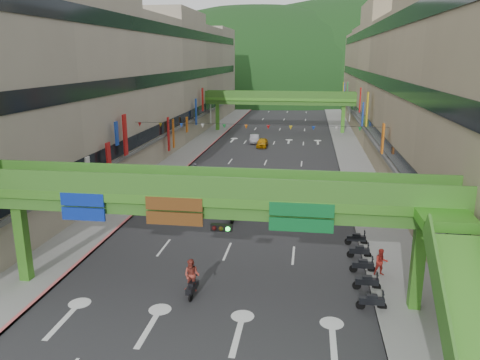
# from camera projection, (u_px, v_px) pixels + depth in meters

# --- Properties ---
(road_slab) EXTENTS (18.00, 140.00, 0.02)m
(road_slab) POSITION_uv_depth(u_px,v_px,m) (272.00, 148.00, 68.29)
(road_slab) COLOR #28282B
(road_slab) RESTS_ON ground
(sidewalk_left) EXTENTS (4.00, 140.00, 0.15)m
(sidewalk_left) POSITION_uv_depth(u_px,v_px,m) (198.00, 145.00, 69.82)
(sidewalk_left) COLOR gray
(sidewalk_left) RESTS_ON ground
(sidewalk_right) EXTENTS (4.00, 140.00, 0.15)m
(sidewalk_right) POSITION_uv_depth(u_px,v_px,m) (349.00, 149.00, 66.72)
(sidewalk_right) COLOR gray
(sidewalk_right) RESTS_ON ground
(curb_left) EXTENTS (0.20, 140.00, 0.18)m
(curb_left) POSITION_uv_depth(u_px,v_px,m) (211.00, 146.00, 69.55)
(curb_left) COLOR #CC5959
(curb_left) RESTS_ON ground
(curb_right) EXTENTS (0.20, 140.00, 0.18)m
(curb_right) POSITION_uv_depth(u_px,v_px,m) (335.00, 149.00, 66.98)
(curb_right) COLOR gray
(curb_right) RESTS_ON ground
(building_row_left) EXTENTS (12.80, 95.00, 19.00)m
(building_row_left) POSITION_uv_depth(u_px,v_px,m) (144.00, 81.00, 68.54)
(building_row_left) COLOR #9E937F
(building_row_left) RESTS_ON ground
(building_row_right) EXTENTS (12.80, 95.00, 19.00)m
(building_row_right) POSITION_uv_depth(u_px,v_px,m) (413.00, 83.00, 63.20)
(building_row_right) COLOR gray
(building_row_right) RESTS_ON ground
(overpass_near) EXTENTS (28.00, 12.27, 7.10)m
(overpass_near) POSITION_uv_depth(u_px,v_px,m) (222.00, 211.00, 24.15)
(overpass_near) COLOR #4C9E2D
(overpass_near) RESTS_ON ground
(overpass_far) EXTENTS (28.00, 2.20, 7.10)m
(overpass_far) POSITION_uv_depth(u_px,v_px,m) (279.00, 101.00, 81.25)
(overpass_far) COLOR #4C9E2D
(overpass_far) RESTS_ON ground
(hill_left) EXTENTS (168.00, 140.00, 112.00)m
(hill_left) POSITION_uv_depth(u_px,v_px,m) (256.00, 92.00, 175.61)
(hill_left) COLOR #1C4419
(hill_left) RESTS_ON ground
(hill_right) EXTENTS (208.00, 176.00, 128.00)m
(hill_right) POSITION_uv_depth(u_px,v_px,m) (359.00, 89.00, 189.09)
(hill_right) COLOR #1C4419
(hill_right) RESTS_ON ground
(bunting_string) EXTENTS (26.00, 0.36, 0.47)m
(bunting_string) POSITION_uv_depth(u_px,v_px,m) (257.00, 127.00, 47.64)
(bunting_string) COLOR black
(bunting_string) RESTS_ON ground
(scooter_rider_near) EXTENTS (0.71, 1.58, 1.90)m
(scooter_rider_near) POSITION_uv_depth(u_px,v_px,m) (232.00, 211.00, 37.54)
(scooter_rider_near) COLOR black
(scooter_rider_near) RESTS_ON ground
(scooter_rider_mid) EXTENTS (0.96, 1.60, 2.20)m
(scooter_rider_mid) POSITION_uv_depth(u_px,v_px,m) (192.00, 277.00, 25.70)
(scooter_rider_mid) COLOR black
(scooter_rider_mid) RESTS_ON ground
(scooter_rider_left) EXTENTS (0.95, 1.60, 1.93)m
(scooter_rider_left) POSITION_uv_depth(u_px,v_px,m) (199.00, 201.00, 39.84)
(scooter_rider_left) COLOR #96989F
(scooter_rider_left) RESTS_ON ground
(scooter_rider_far) EXTENTS (0.92, 1.60, 2.07)m
(scooter_rider_far) POSITION_uv_depth(u_px,v_px,m) (195.00, 173.00, 49.27)
(scooter_rider_far) COLOR maroon
(scooter_rider_far) RESTS_ON ground
(parked_scooter_row) EXTENTS (1.60, 9.35, 1.08)m
(parked_scooter_row) POSITION_uv_depth(u_px,v_px,m) (363.00, 265.00, 28.66)
(parked_scooter_row) COLOR black
(parked_scooter_row) RESTS_ON ground
(car_silver) EXTENTS (1.71, 4.02, 1.29)m
(car_silver) POSITION_uv_depth(u_px,v_px,m) (254.00, 139.00, 72.03)
(car_silver) COLOR #95949B
(car_silver) RESTS_ON ground
(car_yellow) EXTENTS (1.55, 3.80, 1.29)m
(car_yellow) POSITION_uv_depth(u_px,v_px,m) (262.00, 143.00, 68.69)
(car_yellow) COLOR #CB870A
(car_yellow) RESTS_ON ground
(pedestrian_red) EXTENTS (0.90, 0.75, 1.67)m
(pedestrian_red) POSITION_uv_depth(u_px,v_px,m) (381.00, 264.00, 28.02)
(pedestrian_red) COLOR maroon
(pedestrian_red) RESTS_ON ground
(pedestrian_dark) EXTENTS (1.12, 0.48, 1.90)m
(pedestrian_dark) POSITION_uv_depth(u_px,v_px,m) (388.00, 204.00, 39.15)
(pedestrian_dark) COLOR black
(pedestrian_dark) RESTS_ON ground
(pedestrian_blue) EXTENTS (0.79, 0.56, 1.57)m
(pedestrian_blue) POSITION_uv_depth(u_px,v_px,m) (361.00, 193.00, 42.83)
(pedestrian_blue) COLOR #343D55
(pedestrian_blue) RESTS_ON ground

